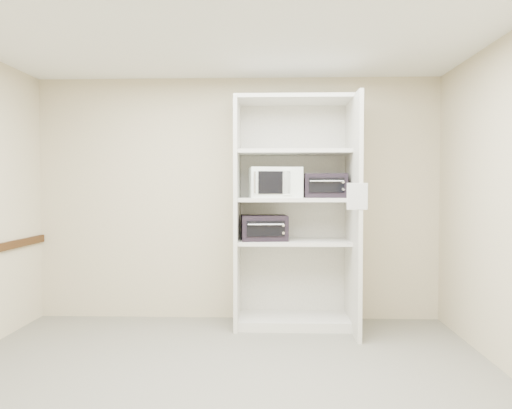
{
  "coord_description": "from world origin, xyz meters",
  "views": [
    {
      "loc": [
        0.39,
        -3.6,
        1.48
      ],
      "look_at": [
        0.23,
        1.38,
        1.31
      ],
      "focal_mm": 35.0,
      "sensor_mm": 36.0,
      "label": 1
    }
  ],
  "objects_px": {
    "shelving_unit": "(298,220)",
    "microwave": "(275,183)",
    "toaster_oven_upper": "(325,186)",
    "toaster_oven_lower": "(264,228)"
  },
  "relations": [
    {
      "from": "shelving_unit",
      "to": "microwave",
      "type": "bearing_deg",
      "value": -171.76
    },
    {
      "from": "shelving_unit",
      "to": "microwave",
      "type": "height_order",
      "value": "shelving_unit"
    },
    {
      "from": "shelving_unit",
      "to": "toaster_oven_upper",
      "type": "height_order",
      "value": "shelving_unit"
    },
    {
      "from": "microwave",
      "to": "toaster_oven_upper",
      "type": "distance_m",
      "value": 0.53
    },
    {
      "from": "shelving_unit",
      "to": "toaster_oven_lower",
      "type": "xyz_separation_m",
      "value": [
        -0.36,
        -0.04,
        -0.08
      ]
    },
    {
      "from": "microwave",
      "to": "toaster_oven_upper",
      "type": "bearing_deg",
      "value": -4.79
    },
    {
      "from": "shelving_unit",
      "to": "microwave",
      "type": "xyz_separation_m",
      "value": [
        -0.25,
        -0.04,
        0.4
      ]
    },
    {
      "from": "shelving_unit",
      "to": "toaster_oven_upper",
      "type": "distance_m",
      "value": 0.46
    },
    {
      "from": "microwave",
      "to": "toaster_oven_upper",
      "type": "xyz_separation_m",
      "value": [
        0.53,
        0.02,
        -0.03
      ]
    },
    {
      "from": "toaster_oven_upper",
      "to": "microwave",
      "type": "bearing_deg",
      "value": -175.85
    }
  ]
}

